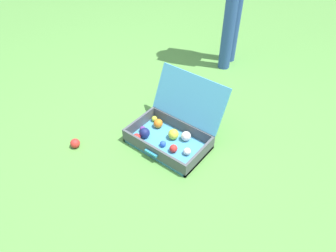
# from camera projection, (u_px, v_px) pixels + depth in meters

# --- Properties ---
(ground_plane) EXTENTS (16.00, 16.00, 0.00)m
(ground_plane) POSITION_uv_depth(u_px,v_px,m) (169.00, 142.00, 2.37)
(ground_plane) COLOR #569342
(open_suitcase) EXTENTS (0.60, 0.56, 0.47)m
(open_suitcase) POSITION_uv_depth(u_px,v_px,m) (173.00, 129.00, 2.33)
(open_suitcase) COLOR #4799C6
(open_suitcase) RESTS_ON ground
(stray_ball_on_grass) EXTENTS (0.07, 0.07, 0.07)m
(stray_ball_on_grass) POSITION_uv_depth(u_px,v_px,m) (75.00, 143.00, 2.31)
(stray_ball_on_grass) COLOR red
(stray_ball_on_grass) RESTS_ON ground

